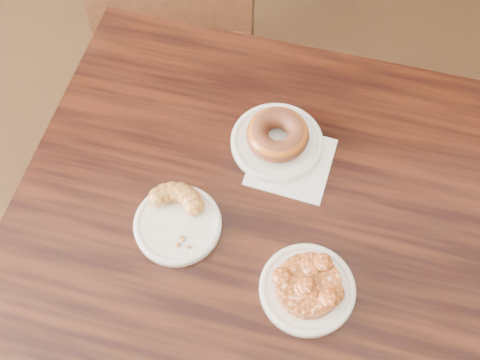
{
  "coord_description": "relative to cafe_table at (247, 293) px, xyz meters",
  "views": [
    {
      "loc": [
        -0.08,
        -0.18,
        1.69
      ],
      "look_at": [
        -0.04,
        0.31,
        0.8
      ],
      "focal_mm": 45.0,
      "sensor_mm": 36.0,
      "label": 1
    }
  ],
  "objects": [
    {
      "name": "plate_fritter",
      "position": [
        0.08,
        -0.13,
        0.38
      ],
      "size": [
        0.16,
        0.16,
        0.01
      ],
      "primitive_type": "cylinder",
      "color": "white",
      "rests_on": "cafe_table"
    },
    {
      "name": "plate_donut",
      "position": [
        0.07,
        0.16,
        0.38
      ],
      "size": [
        0.17,
        0.17,
        0.01
      ],
      "primitive_type": "cylinder",
      "color": "white",
      "rests_on": "napkin"
    },
    {
      "name": "glazed_donut",
      "position": [
        0.07,
        0.16,
        0.41
      ],
      "size": [
        0.11,
        0.11,
        0.04
      ],
      "primitive_type": "torus",
      "color": "#8F4414",
      "rests_on": "plate_donut"
    },
    {
      "name": "plate_cruller",
      "position": [
        -0.12,
        0.01,
        0.38
      ],
      "size": [
        0.15,
        0.15,
        0.01
      ],
      "primitive_type": "cylinder",
      "color": "white",
      "rests_on": "cafe_table"
    },
    {
      "name": "apple_fritter",
      "position": [
        0.08,
        -0.13,
        0.4
      ],
      "size": [
        0.14,
        0.14,
        0.03
      ],
      "primitive_type": null,
      "color": "#412107",
      "rests_on": "plate_fritter"
    },
    {
      "name": "cruller_fragment",
      "position": [
        -0.12,
        0.01,
        0.4
      ],
      "size": [
        0.12,
        0.12,
        0.03
      ],
      "primitive_type": null,
      "color": "brown",
      "rests_on": "plate_cruller"
    },
    {
      "name": "napkin",
      "position": [
        0.09,
        0.12,
        0.38
      ],
      "size": [
        0.19,
        0.19,
        0.0
      ],
      "primitive_type": "cube",
      "rotation": [
        0.0,
        0.0,
        -0.39
      ],
      "color": "white",
      "rests_on": "cafe_table"
    },
    {
      "name": "cafe_table",
      "position": [
        0.0,
        0.0,
        0.0
      ],
      "size": [
        1.06,
        1.06,
        0.75
      ],
      "primitive_type": "cube",
      "rotation": [
        0.0,
        0.0,
        -0.34
      ],
      "color": "black",
      "rests_on": "floor"
    },
    {
      "name": "room_walls",
      "position": [
        0.03,
        -0.25,
        1.02
      ],
      "size": [
        5.02,
        5.02,
        2.8
      ],
      "color": "tan",
      "rests_on": "floor"
    }
  ]
}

